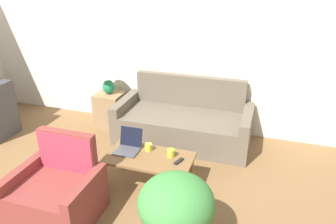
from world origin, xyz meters
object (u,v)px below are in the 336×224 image
Objects in this scene: cup_yellow at (171,153)px; potted_plant at (176,206)px; couch at (184,123)px; tv_remote at (179,161)px; table_lamp at (108,74)px; cup_navy at (148,147)px; laptop at (128,146)px; coffee_table at (149,160)px; armchair at (58,193)px.

cup_yellow is 1.00m from potted_plant.
couch reaches higher than tv_remote.
tv_remote is at bearing -41.40° from table_lamp.
cup_navy is 0.96× the size of cup_yellow.
table_lamp is (-1.34, 0.14, 0.61)m from couch.
cup_yellow is at bearing 110.04° from potted_plant.
cup_navy is (0.24, 0.06, -0.01)m from laptop.
potted_plant is at bearing -56.77° from cup_navy.
laptop reaches higher than coffee_table.
coffee_table is 6.71× the size of tv_remote.
table_lamp reaches higher than tv_remote.
cup_yellow reaches higher than tv_remote.
cup_navy is 1.19m from potted_plant.
armchair is at bearing -77.25° from table_lamp.
tv_remote is at bearing 0.27° from coffee_table.
potted_plant is (0.59, -0.85, 0.14)m from coffee_table.
tv_remote is at bearing 34.68° from armchair.
armchair is 1.38m from tv_remote.
cup_navy is at bearing 113.48° from coffee_table.
tv_remote is at bearing -34.98° from cup_yellow.
tv_remote is (0.67, -0.08, -0.05)m from laptop.
tv_remote is at bearing -77.51° from couch.
tv_remote is (1.63, -1.43, -0.47)m from table_lamp.
coffee_table is 0.33m from laptop.
tv_remote is (1.13, 0.78, 0.15)m from armchair.
couch is 2.21m from potted_plant.
armchair is at bearing -134.16° from coffee_table.
table_lamp is at bearing 138.60° from tv_remote.
laptop is at bearing -178.87° from cup_yellow.
table_lamp is 3.26× the size of tv_remote.
cup_yellow is 0.12× the size of potted_plant.
potted_plant reaches higher than cup_yellow.
laptop is at bearing -54.94° from table_lamp.
couch is 2.54× the size of potted_plant.
coffee_table is 1.04m from potted_plant.
couch reaches higher than cup_yellow.
laptop is 0.68m from tv_remote.
cup_navy is (-0.06, 0.14, 0.09)m from coffee_table.
armchair is 1.34m from cup_yellow.
tv_remote is (0.43, -0.14, -0.03)m from cup_navy.
couch is 1.17m from cup_navy.
table_lamp reaches higher than couch.
armchair reaches higher than tv_remote.
cup_yellow is at bearing 145.02° from tv_remote.
armchair is 0.85× the size of coffee_table.
potted_plant reaches higher than laptop.
tv_remote is (0.37, 0.00, 0.05)m from coffee_table.
cup_navy is 0.12× the size of potted_plant.
table_lamp is at bearing 125.06° from laptop.
coffee_table is 3.39× the size of laptop.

